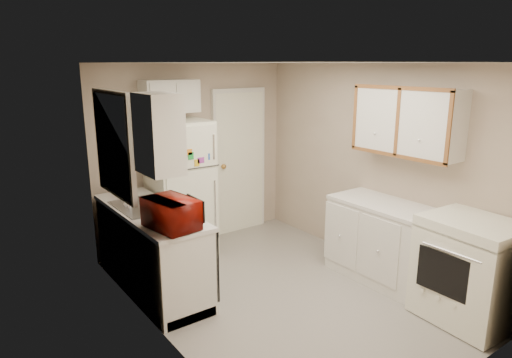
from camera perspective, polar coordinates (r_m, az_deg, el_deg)
floor at (r=5.09m, az=3.42°, el=-13.79°), size 3.80×3.80×0.00m
ceiling at (r=4.50m, az=3.88°, el=14.32°), size 3.80×3.80×0.00m
wall_left at (r=3.94m, az=-12.28°, el=-3.70°), size 3.80×3.80×0.00m
wall_right at (r=5.63m, az=14.68°, el=1.55°), size 3.80×3.80×0.00m
wall_back at (r=6.19m, az=-7.67°, el=3.03°), size 2.80×2.80×0.00m
wall_front at (r=3.48m, az=24.16°, el=-7.08°), size 2.80×2.80×0.00m
left_counter at (r=5.09m, az=-12.92°, el=-8.58°), size 0.60×1.80×0.90m
dishwasher at (r=4.69m, az=-6.67°, el=-9.79°), size 0.03×0.58×0.72m
sink at (r=5.08m, az=-13.85°, el=-3.74°), size 0.54×0.74×0.16m
microwave at (r=4.30m, az=-10.48°, el=-4.19°), size 0.56×0.37×0.34m
soap_bottle at (r=5.40m, az=-16.13°, el=-1.28°), size 0.10×0.10×0.18m
window_blinds at (r=4.82m, az=-17.23°, el=4.14°), size 0.10×0.98×1.08m
upper_cabinet_left at (r=4.06m, az=-12.07°, el=5.55°), size 0.30×0.45×0.70m
refrigerator at (r=5.80m, az=-9.49°, el=-1.22°), size 0.73×0.71×1.73m
cabinet_over_fridge at (r=5.78m, az=-10.74°, el=10.12°), size 0.70×0.30×0.40m
interior_door at (r=6.55m, az=-2.07°, el=2.16°), size 0.86×0.06×2.08m
right_counter at (r=5.16m, az=18.92°, el=-8.66°), size 0.60×2.00×0.90m
stove at (r=4.80m, az=25.09°, el=-10.31°), size 0.73×0.88×1.02m
upper_cabinet_right at (r=5.11m, az=18.37°, el=6.88°), size 0.30×1.20×0.70m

